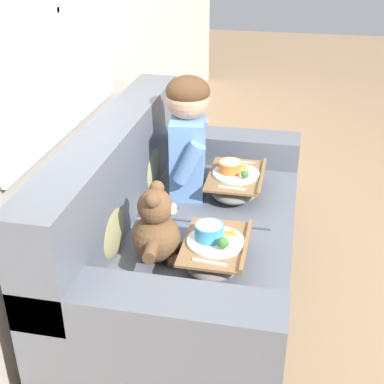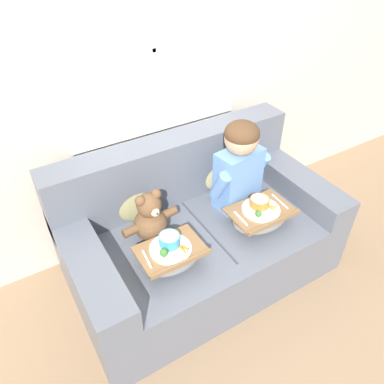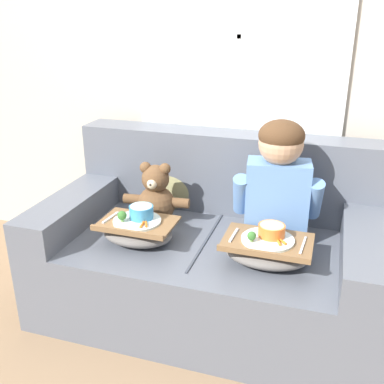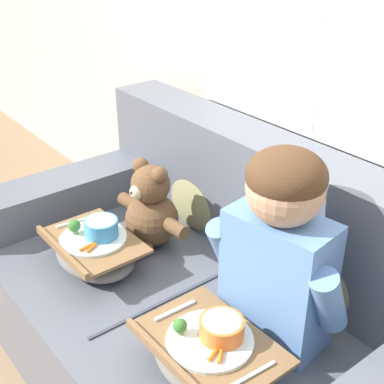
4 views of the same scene
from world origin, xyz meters
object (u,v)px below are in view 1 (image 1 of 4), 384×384
throw_pillow_behind_child (147,159)px  child_figure (188,130)px  teddy_bear (157,229)px  lap_tray_child (235,182)px  lap_tray_teddy (215,251)px  couch (178,241)px  throw_pillow_behind_teddy (105,221)px

throw_pillow_behind_child → child_figure: bearing=-90.0°
teddy_bear → lap_tray_child: teddy_bear is taller
child_figure → lap_tray_teddy: bearing=-158.9°
child_figure → lap_tray_teddy: (-0.67, -0.26, -0.28)m
child_figure → couch: bearing=-176.9°
couch → throw_pillow_behind_child: bearing=36.7°
couch → throw_pillow_behind_child: (0.33, 0.25, 0.29)m
couch → lap_tray_teddy: bearing=-144.2°
throw_pillow_behind_teddy → throw_pillow_behind_child: bearing=0.0°
throw_pillow_behind_child → child_figure: (0.00, -0.23, 0.18)m
throw_pillow_behind_child → teddy_bear: size_ratio=0.94×
child_figure → throw_pillow_behind_child: bearing=90.0°
throw_pillow_behind_teddy → lap_tray_child: bearing=-36.2°
throw_pillow_behind_teddy → teddy_bear: teddy_bear is taller
couch → lap_tray_teddy: 0.46m
throw_pillow_behind_teddy → lap_tray_teddy: throw_pillow_behind_teddy is taller
throw_pillow_behind_child → throw_pillow_behind_teddy: 0.67m
couch → lap_tray_child: bearing=-35.7°
couch → lap_tray_child: (0.34, -0.24, 0.19)m
couch → throw_pillow_behind_teddy: size_ratio=5.00×
lap_tray_teddy → throw_pillow_behind_teddy: bearing=90.0°
throw_pillow_behind_child → teddy_bear: teddy_bear is taller
couch → teddy_bear: 0.43m
child_figure → teddy_bear: size_ratio=1.66×
throw_pillow_behind_teddy → lap_tray_child: size_ratio=0.85×
throw_pillow_behind_teddy → lap_tray_child: (0.67, -0.49, -0.10)m
throw_pillow_behind_teddy → lap_tray_child: 0.84m
couch → lap_tray_teddy: couch is taller
lap_tray_teddy → teddy_bear: bearing=90.0°
throw_pillow_behind_child → couch: bearing=-143.3°
throw_pillow_behind_child → teddy_bear: 0.71m
throw_pillow_behind_child → child_figure: size_ratio=0.57×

